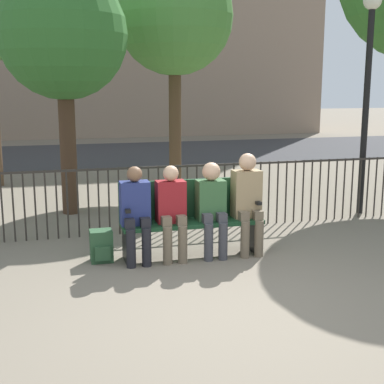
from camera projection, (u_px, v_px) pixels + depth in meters
ground_plane at (239, 311)px, 4.95m from camera, size 80.00×80.00×0.00m
park_bench at (190, 215)px, 6.52m from camera, size 1.71×0.45×0.92m
seated_person_0 at (136, 210)px, 6.19m from camera, size 0.34×0.39×1.14m
seated_person_1 at (172, 208)px, 6.30m from camera, size 0.34×0.39×1.13m
seated_person_2 at (212, 204)px, 6.42m from camera, size 0.34×0.39×1.15m
seated_person_3 at (248, 198)px, 6.54m from camera, size 0.34×0.39×1.25m
backpack at (101, 246)px, 6.31m from camera, size 0.26×0.26×0.38m
fence_railing at (169, 193)px, 7.58m from camera, size 9.01×0.03×0.95m
tree_0 at (63, 37)px, 8.21m from camera, size 2.00×2.00×3.82m
tree_1 at (174, 17)px, 10.18m from camera, size 2.25×2.25×4.48m
lamp_post at (368, 69)px, 8.31m from camera, size 0.28×0.28×3.46m
street_surface at (104, 154)px, 16.31m from camera, size 24.00×6.00×0.01m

